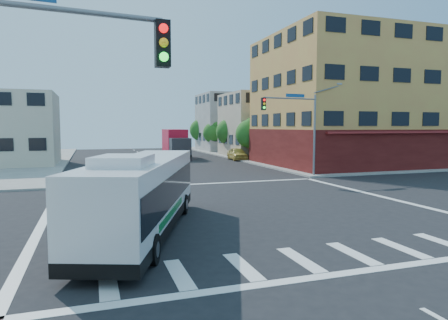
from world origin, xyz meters
name	(u,v)px	position (x,y,z in m)	size (l,w,h in m)	color
ground	(241,209)	(0.00, 0.00, 0.00)	(120.00, 120.00, 0.00)	black
sidewalk_ne	(366,152)	(35.00, 35.00, 0.07)	(50.00, 50.00, 0.15)	gray
corner_building_ne	(351,112)	(19.99, 18.48, 5.89)	(18.10, 15.44, 14.00)	gold
building_east_near	(267,125)	(16.98, 33.98, 4.51)	(12.06, 10.06, 9.00)	#B7AA8B
building_east_far	(234,122)	(16.98, 47.98, 5.01)	(12.06, 10.06, 10.00)	#A4A49F
signal_mast_ne	(298,118)	(9.08, 10.62, 4.98)	(7.91, 1.13, 8.07)	slate
street_tree_a	(251,132)	(11.90, 27.92, 3.59)	(3.60, 3.60, 5.53)	#362513
street_tree_b	(230,130)	(11.90, 35.92, 3.75)	(3.80, 3.80, 5.79)	#362513
street_tree_c	(214,132)	(11.90, 43.92, 3.46)	(3.40, 3.40, 5.29)	#362513
street_tree_d	(201,129)	(11.90, 51.92, 3.88)	(4.00, 4.00, 6.03)	#362513
transit_bus	(144,193)	(-5.40, -3.22, 1.64)	(6.19, 11.47, 3.36)	black
box_truck	(176,144)	(3.50, 33.97, 1.89)	(2.78, 8.73, 3.90)	#28282D
parked_car	(237,154)	(10.41, 28.74, 0.79)	(1.87, 4.66, 1.59)	gold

